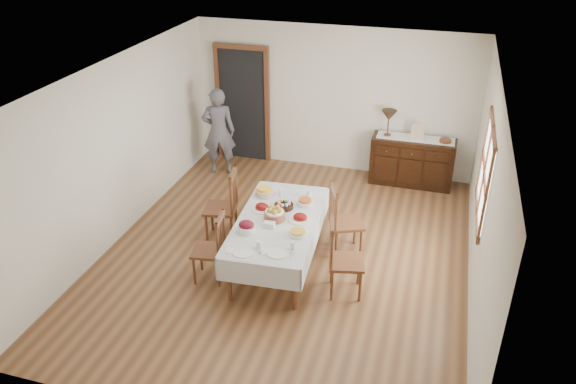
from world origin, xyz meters
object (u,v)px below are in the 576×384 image
(dining_table, at_px, (278,225))
(chair_left_far, at_px, (224,205))
(chair_right_near, at_px, (342,258))
(person, at_px, (218,129))
(chair_right_far, at_px, (343,220))
(chair_left_near, at_px, (212,247))
(sideboard, at_px, (412,161))
(table_lamp, at_px, (389,116))

(dining_table, bearing_deg, chair_left_far, 151.74)
(chair_right_near, distance_m, person, 4.01)
(chair_right_far, xyz_separation_m, person, (-2.64, 1.93, 0.32))
(chair_right_near, bearing_deg, chair_left_near, 83.80)
(chair_right_far, distance_m, person, 3.29)
(chair_left_far, xyz_separation_m, chair_right_far, (1.72, 0.11, -0.02))
(chair_left_near, distance_m, chair_right_near, 1.69)
(sideboard, relative_size, person, 0.83)
(sideboard, distance_m, person, 3.44)
(dining_table, distance_m, person, 3.11)
(table_lamp, bearing_deg, chair_right_near, -91.74)
(dining_table, relative_size, chair_right_near, 2.06)
(dining_table, bearing_deg, chair_right_near, -24.46)
(table_lamp, bearing_deg, sideboard, -1.58)
(dining_table, xyz_separation_m, chair_left_near, (-0.73, -0.55, -0.14))
(person, bearing_deg, chair_right_near, 115.84)
(chair_left_far, xyz_separation_m, sideboard, (2.46, 2.54, -0.13))
(chair_left_far, relative_size, chair_right_far, 1.04)
(dining_table, bearing_deg, sideboard, 59.38)
(person, bearing_deg, dining_table, 108.05)
(dining_table, height_order, chair_left_near, chair_left_near)
(chair_right_far, bearing_deg, table_lamp, -30.17)
(dining_table, bearing_deg, person, 123.29)
(chair_left_far, bearing_deg, chair_right_far, 82.68)
(chair_left_far, xyz_separation_m, person, (-0.91, 2.04, 0.30))
(chair_right_near, bearing_deg, person, 32.14)
(chair_left_near, distance_m, chair_left_far, 1.01)
(dining_table, relative_size, person, 1.26)
(dining_table, distance_m, table_lamp, 3.22)
(dining_table, distance_m, chair_left_near, 0.92)
(sideboard, xyz_separation_m, person, (-3.37, -0.50, 0.43))
(chair_left_near, relative_size, chair_right_near, 0.93)
(chair_left_near, relative_size, sideboard, 0.69)
(chair_right_near, distance_m, table_lamp, 3.42)
(person, bearing_deg, sideboard, 169.53)
(chair_left_near, xyz_separation_m, chair_right_near, (1.68, 0.19, 0.04))
(dining_table, xyz_separation_m, chair_right_near, (0.95, -0.36, -0.10))
(chair_left_far, relative_size, chair_right_near, 1.05)
(chair_left_near, bearing_deg, chair_right_far, 117.72)
(sideboard, bearing_deg, chair_left_near, -122.42)
(chair_right_near, height_order, sideboard, chair_right_near)
(chair_left_near, xyz_separation_m, sideboard, (2.24, 3.53, -0.07))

